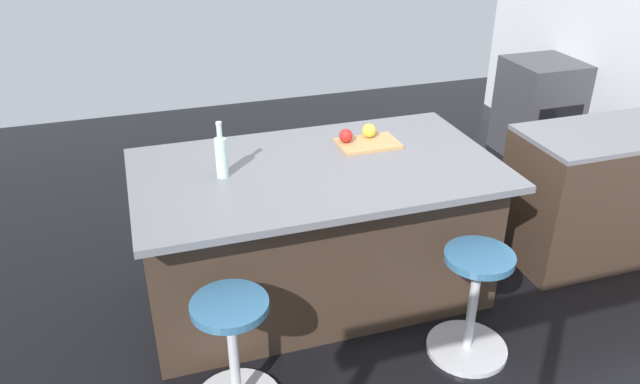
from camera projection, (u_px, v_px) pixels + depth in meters
ground_plane at (369, 297)px, 3.82m from camera, size 7.54×7.54×0.00m
oven_range at (539, 108)px, 5.57m from camera, size 0.60×0.61×0.87m
kitchen_island at (315, 231)px, 3.65m from camera, size 2.03×1.15×0.90m
stool_by_window at (472, 307)px, 3.26m from camera, size 0.44×0.44×0.63m
stool_middle at (234, 359)px, 2.92m from camera, size 0.44×0.44×0.63m
cutting_board at (368, 144)px, 3.67m from camera, size 0.36×0.24×0.02m
apple_yellow at (369, 131)px, 3.71m from camera, size 0.08×0.08×0.08m
apple_red at (346, 136)px, 3.64m from camera, size 0.08×0.08×0.08m
water_bottle at (221, 156)px, 3.24m from camera, size 0.06×0.06×0.31m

